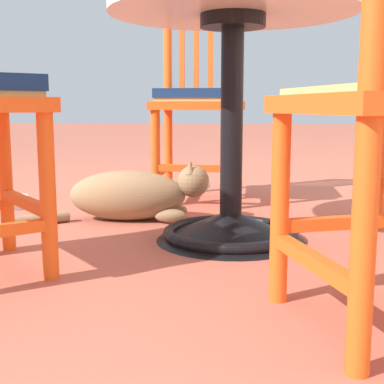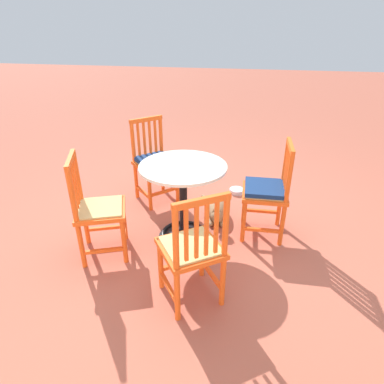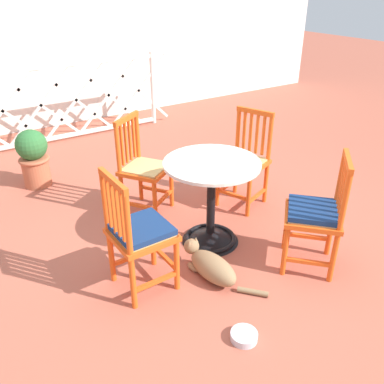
{
  "view_description": "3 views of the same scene",
  "coord_description": "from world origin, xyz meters",
  "views": [
    {
      "loc": [
        1.76,
        0.35,
        0.43
      ],
      "look_at": [
        0.18,
        0.13,
        0.17
      ],
      "focal_mm": 49.96,
      "sensor_mm": 36.0,
      "label": 1
    },
    {
      "loc": [
        -0.47,
        2.8,
        1.84
      ],
      "look_at": [
        0.0,
        0.22,
        0.47
      ],
      "focal_mm": 31.06,
      "sensor_mm": 36.0,
      "label": 2
    },
    {
      "loc": [
        -1.61,
        -2.08,
        1.99
      ],
      "look_at": [
        -0.05,
        0.32,
        0.47
      ],
      "focal_mm": 38.04,
      "sensor_mm": 36.0,
      "label": 3
    }
  ],
  "objects": [
    {
      "name": "orange_chair_tucked_in",
      "position": [
        0.54,
        -0.44,
        0.45
      ],
      "size": [
        0.57,
        0.57,
        0.91
      ],
      "color": "#EA5619",
      "rests_on": "ground_plane"
    },
    {
      "name": "cafe_table",
      "position": [
        0.08,
        0.24,
        0.28
      ],
      "size": [
        0.76,
        0.76,
        0.73
      ],
      "color": "black",
      "rests_on": "ground_plane"
    },
    {
      "name": "terracotta_planter",
      "position": [
        -0.87,
        2.1,
        0.33
      ],
      "size": [
        0.32,
        0.32,
        0.62
      ],
      "color": "#B25B3D",
      "rests_on": "ground_plane"
    },
    {
      "name": "orange_chair_at_corner",
      "position": [
        0.73,
        0.61,
        0.43
      ],
      "size": [
        0.52,
        0.52,
        0.91
      ],
      "color": "#EA5619",
      "rests_on": "ground_plane"
    },
    {
      "name": "lattice_fence_panel",
      "position": [
        -0.44,
        3.28,
        0.53
      ],
      "size": [
        3.74,
        0.06,
        1.05
      ],
      "color": "silver",
      "rests_on": "ground_plane"
    },
    {
      "name": "ground_plane",
      "position": [
        0.0,
        0.0,
        0.0
      ],
      "size": [
        24.0,
        24.0,
        0.0
      ],
      "primitive_type": "plane",
      "color": "#AD5642"
    },
    {
      "name": "building_wall_backdrop",
      "position": [
        0.0,
        4.06,
        1.4
      ],
      "size": [
        10.0,
        0.2,
        2.8
      ],
      "primitive_type": "cube",
      "color": "silver",
      "rests_on": "ground_plane"
    },
    {
      "name": "pet_water_bowl",
      "position": [
        -0.36,
        -0.75,
        0.03
      ],
      "size": [
        0.17,
        0.17,
        0.05
      ],
      "primitive_type": "cylinder",
      "color": "silver",
      "rests_on": "ground_plane"
    },
    {
      "name": "orange_chair_facing_out",
      "position": [
        -0.14,
        1.0,
        0.43
      ],
      "size": [
        0.56,
        0.56,
        0.91
      ],
      "color": "#EA5619",
      "rests_on": "ground_plane"
    },
    {
      "name": "orange_chair_near_fence",
      "position": [
        -0.66,
        0.05,
        0.45
      ],
      "size": [
        0.41,
        0.41,
        0.91
      ],
      "color": "#EA5619",
      "rests_on": "ground_plane"
    },
    {
      "name": "tabby_cat",
      "position": [
        -0.19,
        -0.13,
        0.1
      ],
      "size": [
        0.35,
        0.71,
        0.23
      ],
      "color": "#8E704C",
      "rests_on": "ground_plane"
    }
  ]
}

